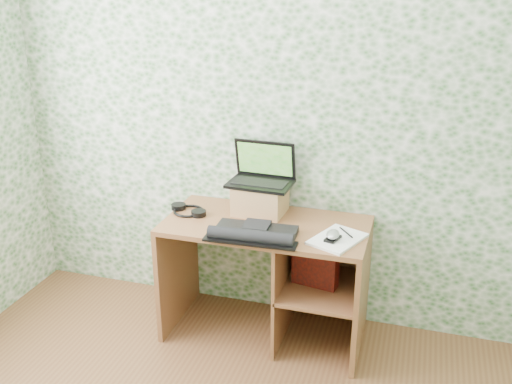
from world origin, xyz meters
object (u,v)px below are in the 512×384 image
(desk, at_px, (279,263))
(laptop, at_px, (262,174))
(notepad, at_px, (337,239))
(riser, at_px, (260,199))
(keyboard, at_px, (254,233))

(desk, distance_m, laptop, 0.55)
(desk, distance_m, notepad, 0.47)
(desk, relative_size, notepad, 3.82)
(riser, relative_size, keyboard, 0.57)
(keyboard, bearing_deg, laptop, 96.89)
(keyboard, bearing_deg, riser, 97.98)
(desk, bearing_deg, laptop, 134.97)
(desk, distance_m, riser, 0.41)
(desk, xyz_separation_m, laptop, (-0.16, 0.16, 0.51))
(laptop, bearing_deg, keyboard, -77.93)
(notepad, bearing_deg, desk, -178.16)
(keyboard, bearing_deg, notepad, 9.24)
(laptop, relative_size, keyboard, 0.75)
(riser, xyz_separation_m, laptop, (-0.00, 0.04, 0.15))
(laptop, bearing_deg, desk, -42.43)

